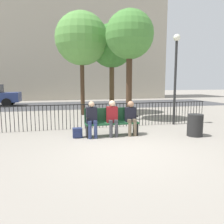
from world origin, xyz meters
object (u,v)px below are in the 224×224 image
(seated_person_0, at_px, (92,118))
(tree_2, at_px, (82,39))
(seated_person_1, at_px, (112,116))
(backpack, at_px, (77,133))
(tree_0, at_px, (130,36))
(park_bench, at_px, (111,121))
(trash_bin, at_px, (195,125))
(lamp_post, at_px, (176,66))
(tree_1, at_px, (112,46))
(seated_person_2, at_px, (131,116))

(seated_person_0, relative_size, tree_2, 0.22)
(seated_person_1, bearing_deg, backpack, 175.15)
(seated_person_1, distance_m, tree_0, 4.60)
(backpack, bearing_deg, tree_2, 81.25)
(park_bench, distance_m, seated_person_1, 0.22)
(backpack, distance_m, trash_bin, 3.87)
(seated_person_0, xyz_separation_m, tree_0, (2.23, 2.92, 3.22))
(tree_2, xyz_separation_m, lamp_post, (3.40, -3.70, -1.58))
(tree_2, relative_size, lamp_post, 1.47)
(seated_person_0, bearing_deg, lamp_post, 19.91)
(lamp_post, bearing_deg, tree_1, 112.11)
(trash_bin, bearing_deg, backpack, 168.91)
(tree_0, distance_m, trash_bin, 5.12)
(lamp_post, bearing_deg, park_bench, -158.19)
(park_bench, height_order, seated_person_1, seated_person_1)
(trash_bin, bearing_deg, seated_person_1, 166.30)
(seated_person_0, distance_m, tree_2, 6.07)
(tree_0, bearing_deg, backpack, -133.61)
(tree_0, xyz_separation_m, tree_2, (-1.93, 2.12, 0.15))
(tree_1, relative_size, tree_2, 0.93)
(park_bench, bearing_deg, trash_bin, -16.30)
(backpack, xyz_separation_m, trash_bin, (3.79, -0.74, 0.21))
(seated_person_0, xyz_separation_m, backpack, (-0.46, 0.10, -0.50))
(tree_0, bearing_deg, seated_person_2, -107.38)
(seated_person_1, xyz_separation_m, lamp_post, (3.02, 1.34, 1.77))
(tree_0, relative_size, tree_2, 0.93)
(tree_1, relative_size, trash_bin, 6.90)
(backpack, bearing_deg, tree_1, 64.94)
(seated_person_0, distance_m, tree_0, 4.89)
(seated_person_2, bearing_deg, backpack, 176.82)
(backpack, bearing_deg, lamp_post, 16.64)
(seated_person_2, bearing_deg, trash_bin, -17.72)
(park_bench, bearing_deg, lamp_post, 21.81)
(tree_2, bearing_deg, backpack, -98.75)
(tree_0, xyz_separation_m, trash_bin, (1.10, -3.57, -3.50))
(lamp_post, xyz_separation_m, trash_bin, (-0.37, -1.99, -2.08))
(backpack, xyz_separation_m, tree_1, (2.50, 5.34, 3.62))
(park_bench, distance_m, lamp_post, 3.80)
(trash_bin, bearing_deg, tree_1, 102.02)
(backpack, distance_m, tree_2, 6.32)
(seated_person_1, relative_size, tree_2, 0.22)
(tree_2, bearing_deg, tree_1, 12.84)
(seated_person_0, height_order, backpack, seated_person_0)
(seated_person_2, height_order, trash_bin, seated_person_2)
(backpack, xyz_separation_m, lamp_post, (4.16, 1.24, 2.29))
(tree_0, bearing_deg, lamp_post, -47.00)
(seated_person_0, distance_m, seated_person_2, 1.32)
(park_bench, height_order, trash_bin, park_bench)
(seated_person_1, bearing_deg, seated_person_0, -179.90)
(seated_person_0, height_order, tree_2, tree_2)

